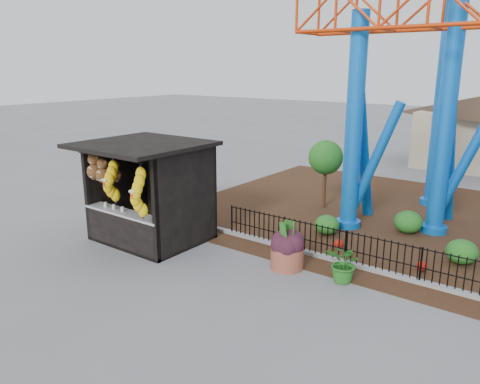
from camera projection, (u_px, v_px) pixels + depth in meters
The scene contains 9 objects.
ground at pixel (198, 276), 12.28m from camera, with size 120.00×120.00×0.00m, color slate.
mulch_bed at pixel (440, 226), 16.12m from camera, with size 18.00×12.00×0.02m, color #331E11.
curb at pixel (388, 274), 12.25m from camera, with size 18.00×0.18×0.12m, color gray.
prize_booth at pixel (143, 194), 14.33m from camera, with size 3.50×3.40×3.12m.
picket_fence at pixel (425, 267), 11.61m from camera, with size 12.20×0.06×1.00m, color black, non-canonical shape.
terracotta_planter at pixel (287, 258), 12.69m from camera, with size 0.90×0.90×0.59m, color brown.
planter_foliage at pixel (288, 236), 12.53m from camera, with size 0.70×0.70×0.64m, color #311320.
potted_plant at pixel (345, 263), 11.78m from camera, with size 0.92×0.80×1.02m, color #335F1C.
landscaping at pixel (424, 238), 14.06m from camera, with size 8.30×3.39×0.73m.
Camera 1 is at (7.70, -8.34, 5.30)m, focal length 35.00 mm.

